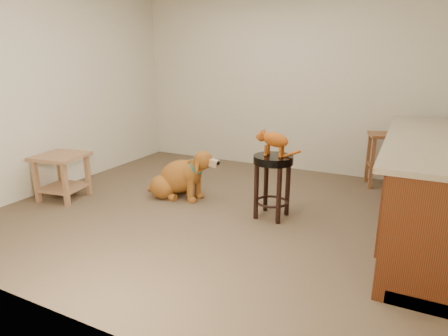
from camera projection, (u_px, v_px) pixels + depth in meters
The scene contains 8 objects.
floor at pixel (220, 211), 4.09m from camera, with size 4.50×4.00×0.01m, color brown.
room_shell at pixel (219, 50), 3.63m from camera, with size 4.54×4.04×2.62m.
cabinet_run at pixel (425, 191), 3.39m from camera, with size 0.70×2.56×0.94m.
padded_stool at pixel (273, 174), 3.81m from camera, with size 0.40×0.40×0.66m.
wood_stool at pixel (382, 159), 4.81m from camera, with size 0.46×0.46×0.69m.
side_table at pixel (62, 170), 4.37m from camera, with size 0.59×0.59×0.54m.
golden_retriever at pixel (180, 178), 4.44m from camera, with size 1.03×0.50×0.65m.
tabby_kitten at pixel (273, 140), 3.72m from camera, with size 0.47×0.16×0.29m.
Camera 1 is at (1.73, -3.38, 1.57)m, focal length 30.00 mm.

